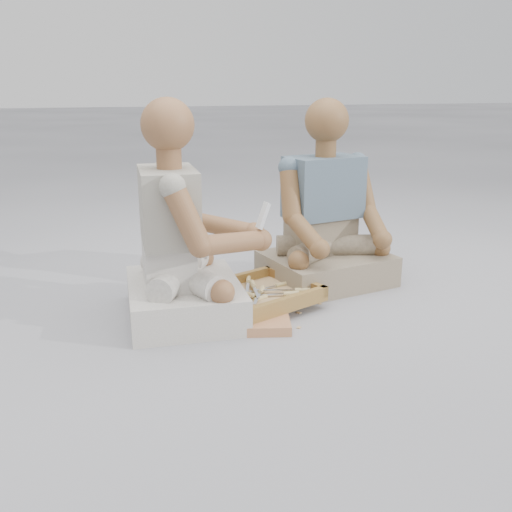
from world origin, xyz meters
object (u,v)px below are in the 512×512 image
object	(u,v)px
tool_tray	(256,296)
craftsman	(181,246)
companion	(326,224)
carved_panel	(217,315)

from	to	relation	value
tool_tray	craftsman	size ratio (longest dim) A/B	0.67
craftsman	companion	size ratio (longest dim) A/B	1.01
tool_tray	companion	xyz separation A→B (m)	(0.47, 0.24, 0.25)
companion	craftsman	bearing A→B (deg)	6.39
carved_panel	companion	xyz separation A→B (m)	(0.67, 0.30, 0.29)
carved_panel	companion	bearing A→B (deg)	24.16
companion	carved_panel	bearing A→B (deg)	15.80
tool_tray	carved_panel	bearing A→B (deg)	-164.22
tool_tray	craftsman	distance (m)	0.42
carved_panel	tool_tray	size ratio (longest dim) A/B	0.98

